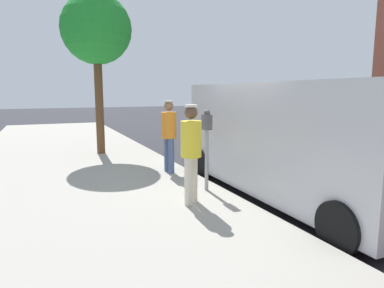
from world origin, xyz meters
The scene contains 7 objects.
ground_plane centered at (0.00, 0.00, 0.00)m, with size 80.00×80.00×0.00m, color #2D2D33.
sidewalk_slab centered at (3.50, 0.00, 0.07)m, with size 5.00×32.00×0.15m, color #9E998E.
parking_meter_near centered at (1.35, -0.30, 1.18)m, with size 0.14×0.18×1.52m.
pedestrian_in_yellow centered at (1.93, 0.29, 1.09)m, with size 0.34×0.34×1.64m.
pedestrian_in_orange centered at (1.50, -1.97, 1.09)m, with size 0.34×0.36×1.65m.
parked_van centered at (-0.15, 0.36, 1.15)m, with size 2.17×5.22×2.15m.
street_tree centered at (2.56, -5.14, 3.75)m, with size 2.02×2.02×4.65m.
Camera 1 is at (4.11, 5.37, 2.00)m, focal length 32.05 mm.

